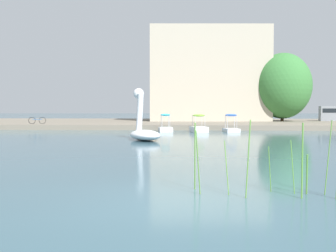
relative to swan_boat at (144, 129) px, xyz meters
name	(u,v)px	position (x,y,z in m)	size (l,w,h in m)	color
ground_plane	(182,202)	(2.58, -15.36, -0.66)	(436.10, 436.10, 0.00)	#385966
shore_bank_far	(188,123)	(2.58, 24.90, -0.43)	(121.44, 27.58, 0.46)	slate
swan_boat	(144,129)	(0.00, 0.00, 0.00)	(2.76, 3.48, 3.16)	white
pedal_boat_blue	(231,127)	(6.18, 9.16, -0.22)	(1.38, 1.93, 1.49)	white
pedal_boat_lime	(199,127)	(3.49, 8.86, -0.23)	(1.57, 2.42, 1.46)	white
pedal_boat_cyan	(165,126)	(0.72, 9.16, -0.22)	(1.35, 1.90, 1.50)	white
tree_willow_overhanging	(283,86)	(14.04, 24.51, 4.09)	(7.29, 7.48, 8.28)	#4C3823
bicycle_parked	(37,120)	(-12.09, 13.64, 0.13)	(1.60, 0.42, 0.68)	black
apartment_block	(208,76)	(5.07, 27.17, 5.56)	(14.60, 8.93, 11.53)	#B2A893
reed_clump_foreground	(273,163)	(4.47, -14.69, 0.03)	(3.19, 1.40, 1.60)	#568E38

